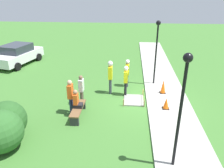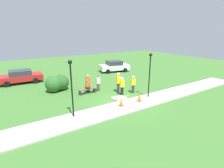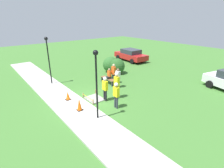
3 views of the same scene
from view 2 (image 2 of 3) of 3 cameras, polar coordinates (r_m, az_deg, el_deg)
name	(u,v)px [view 2 (image 2 of 3)]	position (r m, az deg, el deg)	size (l,w,h in m)	color
ground_plane	(124,101)	(15.15, 3.88, -5.46)	(60.00, 60.00, 0.00)	#3D702D
sidewalk	(132,105)	(14.31, 6.59, -6.70)	(28.00, 2.26, 0.10)	#ADAAA3
wet_concrete_patch	(119,98)	(15.65, 2.33, -4.54)	(1.36, 1.11, 0.39)	gray
traffic_cone_near_patch	(121,102)	(13.83, 3.04, -5.94)	(0.34, 0.34, 0.59)	black
traffic_cone_far_patch	(139,97)	(14.80, 8.95, -4.12)	(0.34, 0.34, 0.80)	black
park_bench	(87,90)	(16.85, -8.04, -2.02)	(1.69, 0.44, 0.48)	#2D2D33
person_seated_on_bench	(87,85)	(16.76, -8.03, -0.35)	(0.36, 0.44, 0.89)	black
worker_supervisor	(122,85)	(16.04, 3.32, -0.21)	(0.40, 0.25, 1.75)	black
worker_assistant	(133,83)	(16.75, 6.95, 0.38)	(0.40, 0.25, 1.73)	#383D47
worker_trainee	(118,80)	(16.79, 2.06, 1.16)	(0.40, 0.28, 1.97)	#383D47
bystander_in_orange_shirt	(88,82)	(17.10, -7.83, 0.58)	(0.40, 0.23, 1.75)	navy
bystander_in_gray_shirt	(98,82)	(17.25, -4.56, 0.55)	(0.40, 0.22, 1.63)	brown
lamppost_near	(150,69)	(15.41, 12.26, 4.86)	(0.28, 0.28, 3.88)	black
lamppost_far	(71,81)	(11.63, -13.17, 1.07)	(0.28, 0.28, 3.92)	black
parked_car_white	(114,66)	(25.90, 0.73, 5.86)	(4.60, 2.91, 1.60)	white
parked_car_red	(21,76)	(22.62, -27.67, 2.22)	(4.70, 2.40, 1.51)	red
shrub_rounded_near	(61,82)	(18.38, -16.30, 0.49)	(1.56, 1.56, 1.56)	#285623
shrub_rounded_mid	(54,84)	(17.97, -18.54, 0.01)	(1.61, 1.61, 1.61)	#2D6028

